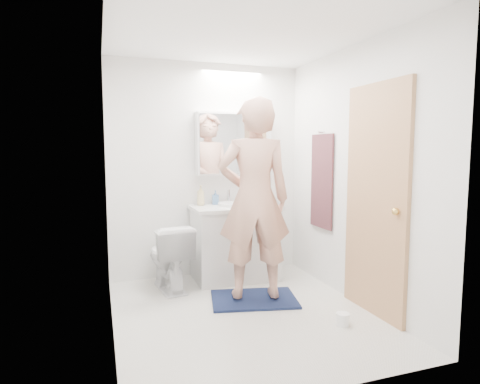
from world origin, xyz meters
name	(u,v)px	position (x,y,z in m)	size (l,w,h in m)	color
floor	(244,313)	(0.00, 0.00, 0.00)	(2.50, 2.50, 0.00)	silver
ceiling	(244,32)	(0.00, 0.00, 2.40)	(2.50, 2.50, 0.00)	white
wall_back	(207,170)	(0.00, 1.25, 1.20)	(2.50, 2.50, 0.00)	white
wall_front	(319,192)	(0.00, -1.25, 1.20)	(2.50, 2.50, 0.00)	white
wall_left	(108,181)	(-1.10, 0.00, 1.20)	(2.50, 2.50, 0.00)	white
wall_right	(354,175)	(1.10, 0.00, 1.20)	(2.50, 2.50, 0.00)	white
vanity_cabinet	(235,244)	(0.24, 0.96, 0.39)	(0.90, 0.55, 0.78)	silver
countertop	(235,208)	(0.24, 0.96, 0.80)	(0.95, 0.58, 0.04)	white
sink_basin	(234,204)	(0.24, 0.99, 0.84)	(0.36, 0.36, 0.03)	white
faucet	(229,196)	(0.24, 1.19, 0.90)	(0.02, 0.02, 0.16)	#BCBCC1
medicine_cabinet	(234,144)	(0.30, 1.18, 1.50)	(0.88, 0.14, 0.70)	white
mirror_panel	(236,144)	(0.30, 1.10, 1.50)	(0.84, 0.01, 0.66)	silver
toilet	(169,256)	(-0.52, 0.85, 0.34)	(0.38, 0.67, 0.69)	white
bath_rug	(254,299)	(0.20, 0.26, 0.01)	(0.80, 0.55, 0.02)	#162245
person	(254,199)	(0.20, 0.26, 0.98)	(0.68, 0.45, 1.86)	tan
door	(376,201)	(1.08, -0.35, 1.00)	(0.04, 0.80, 2.00)	#A57C52
door_knob	(396,211)	(1.04, -0.65, 0.95)	(0.06, 0.06, 0.06)	gold
towel	(322,181)	(1.08, 0.55, 1.10)	(0.02, 0.42, 1.00)	#14203F
towel_hook	(322,132)	(1.07, 0.55, 1.62)	(0.02, 0.02, 0.07)	silver
soap_bottle_a	(201,195)	(-0.11, 1.11, 0.93)	(0.09, 0.09, 0.22)	#C9B682
soap_bottle_b	(215,197)	(0.07, 1.15, 0.90)	(0.07, 0.07, 0.16)	#5078AC
toothbrush_cup	(250,199)	(0.48, 1.12, 0.87)	(0.10, 0.10, 0.09)	#414DC4
toilet_paper_roll	(343,319)	(0.69, -0.49, 0.05)	(0.11, 0.11, 0.10)	white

